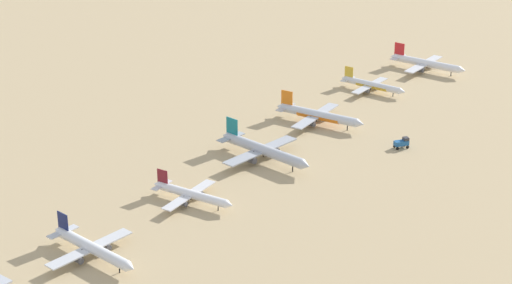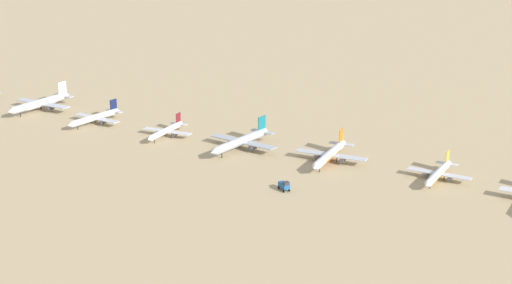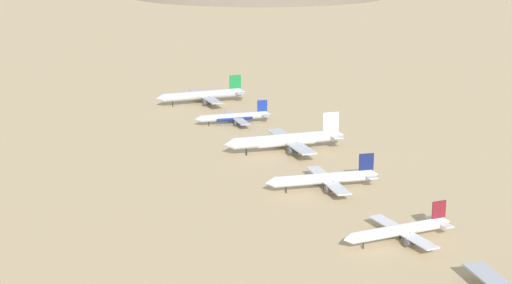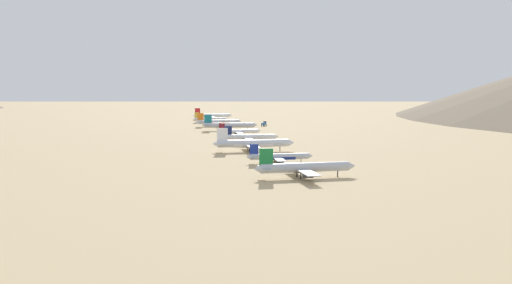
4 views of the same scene
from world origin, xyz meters
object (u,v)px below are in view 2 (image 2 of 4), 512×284
parked_jet_4 (166,131)px  parked_jet_6 (330,154)px  parked_jet_2 (41,103)px  parked_jet_5 (242,141)px  parked_jet_7 (439,173)px  service_truck (284,185)px  parked_jet_3 (95,118)px

parked_jet_4 → parked_jet_6: 79.89m
parked_jet_4 → parked_jet_6: bearing=99.6°
parked_jet_2 → parked_jet_5: bearing=94.7°
parked_jet_2 → parked_jet_6: 163.32m
parked_jet_6 → parked_jet_2: bearing=-83.8°
parked_jet_7 → service_truck: parked_jet_7 is taller
parked_jet_2 → parked_jet_6: bearing=96.2°
parked_jet_2 → parked_jet_3: (0.48, 41.64, -0.76)m
parked_jet_2 → parked_jet_4: size_ratio=1.42×
parked_jet_2 → parked_jet_7: bearing=96.8°
parked_jet_5 → parked_jet_2: bearing=-85.3°
parked_jet_2 → parked_jet_5: size_ratio=1.04×
parked_jet_2 → parked_jet_5: 123.09m
parked_jet_7 → parked_jet_3: bearing=-81.3°
parked_jet_4 → parked_jet_5: size_ratio=0.74×
parked_jet_5 → service_truck: (28.96, 41.77, -1.86)m
parked_jet_5 → parked_jet_6: parked_jet_5 is taller
parked_jet_3 → parked_jet_7: size_ratio=1.10×
service_truck → parked_jet_6: bearing=-176.7°
parked_jet_3 → parked_jet_7: (-25.08, 164.77, -0.35)m
parked_jet_5 → parked_jet_7: (-14.60, 83.73, -1.00)m
parked_jet_2 → parked_jet_7: parked_jet_2 is taller
parked_jet_2 → service_truck: 165.56m
parked_jet_3 → parked_jet_5: size_ratio=0.84×
parked_jet_3 → service_truck: parked_jet_3 is taller
parked_jet_5 → service_truck: 50.86m
parked_jet_2 → parked_jet_3: size_ratio=1.25×
parked_jet_2 → parked_jet_4: (-4.43, 83.58, -1.14)m
parked_jet_3 → parked_jet_6: (-18.22, 120.71, 0.30)m
parked_jet_5 → parked_jet_7: 85.00m
parked_jet_6 → service_truck: size_ratio=6.53×
parked_jet_2 → parked_jet_4: parked_jet_2 is taller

